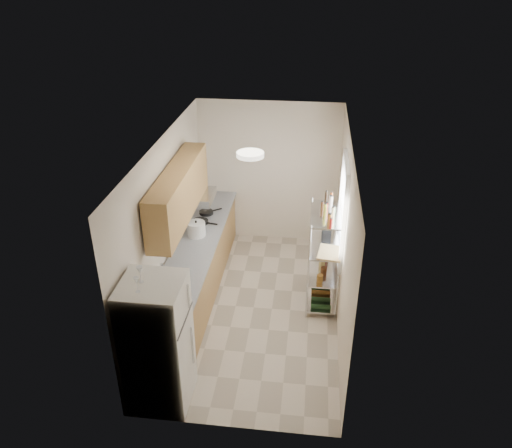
{
  "coord_description": "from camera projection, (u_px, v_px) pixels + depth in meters",
  "views": [
    {
      "loc": [
        0.76,
        -6.03,
        4.7
      ],
      "look_at": [
        0.01,
        0.25,
        1.31
      ],
      "focal_mm": 35.0,
      "sensor_mm": 36.0,
      "label": 1
    }
  ],
  "objects": [
    {
      "name": "range_hood",
      "position": [
        197.0,
        196.0,
        7.81
      ],
      "size": [
        0.5,
        0.6,
        0.12
      ],
      "primitive_type": "cube",
      "color": "#B7BABC",
      "rests_on": "room"
    },
    {
      "name": "room",
      "position": [
        253.0,
        233.0,
        6.97
      ],
      "size": [
        2.52,
        4.42,
        2.62
      ],
      "color": "#C2B29D",
      "rests_on": "ground"
    },
    {
      "name": "frying_pan_small",
      "position": [
        206.0,
        212.0,
        8.36
      ],
      "size": [
        0.33,
        0.33,
        0.05
      ],
      "primitive_type": "cylinder",
      "rotation": [
        0.0,
        0.0,
        0.64
      ],
      "color": "black",
      "rests_on": "counter_run"
    },
    {
      "name": "cutting_board",
      "position": [
        330.0,
        253.0,
        7.02
      ],
      "size": [
        0.38,
        0.46,
        0.03
      ],
      "primitive_type": "cube",
      "rotation": [
        0.0,
        0.0,
        -0.14
      ],
      "color": "tan",
      "rests_on": "bakers_rack"
    },
    {
      "name": "refrigerator",
      "position": [
        158.0,
        343.0,
        5.66
      ],
      "size": [
        0.68,
        0.68,
        1.66
      ],
      "primitive_type": "cube",
      "color": "white",
      "rests_on": "ground"
    },
    {
      "name": "rice_cooker",
      "position": [
        196.0,
        229.0,
        7.66
      ],
      "size": [
        0.28,
        0.28,
        0.22
      ],
      "primitive_type": "cylinder",
      "color": "silver",
      "rests_on": "counter_run"
    },
    {
      "name": "frying_pan_large",
      "position": [
        200.0,
        222.0,
        8.06
      ],
      "size": [
        0.32,
        0.32,
        0.05
      ],
      "primitive_type": "cylinder",
      "rotation": [
        0.0,
        0.0,
        -0.19
      ],
      "color": "black",
      "rests_on": "counter_run"
    },
    {
      "name": "upper_cabinets",
      "position": [
        179.0,
        193.0,
        6.92
      ],
      "size": [
        0.33,
        2.2,
        0.72
      ],
      "primitive_type": "cube",
      "color": "#9D7443",
      "rests_on": "room"
    },
    {
      "name": "wine_glass_a",
      "position": [
        140.0,
        275.0,
        5.25
      ],
      "size": [
        0.07,
        0.07,
        0.19
      ],
      "primitive_type": null,
      "color": "silver",
      "rests_on": "refrigerator"
    },
    {
      "name": "bakers_rack",
      "position": [
        325.0,
        239.0,
        7.21
      ],
      "size": [
        0.45,
        0.9,
        1.73
      ],
      "color": "silver",
      "rests_on": "ground"
    },
    {
      "name": "counter_run",
      "position": [
        199.0,
        263.0,
        7.84
      ],
      "size": [
        0.63,
        3.51,
        0.9
      ],
      "color": "#9D7443",
      "rests_on": "ground"
    },
    {
      "name": "window",
      "position": [
        343.0,
        210.0,
        7.02
      ],
      "size": [
        0.06,
        1.0,
        1.46
      ],
      "primitive_type": "cube",
      "color": "white",
      "rests_on": "room"
    },
    {
      "name": "ceiling_dome",
      "position": [
        250.0,
        154.0,
        6.1
      ],
      "size": [
        0.34,
        0.34,
        0.05
      ],
      "primitive_type": "cylinder",
      "color": "white",
      "rests_on": "room"
    },
    {
      "name": "wine_glass_b",
      "position": [
        137.0,
        285.0,
        5.1
      ],
      "size": [
        0.06,
        0.06,
        0.18
      ],
      "primitive_type": null,
      "color": "silver",
      "rests_on": "refrigerator"
    },
    {
      "name": "storage_bag",
      "position": [
        325.0,
        254.0,
        7.72
      ],
      "size": [
        0.12,
        0.15,
        0.15
      ],
      "primitive_type": "cube",
      "rotation": [
        0.0,
        0.0,
        -0.23
      ],
      "color": "maroon",
      "rests_on": "bakers_rack"
    },
    {
      "name": "espresso_machine",
      "position": [
        327.0,
        227.0,
        7.46
      ],
      "size": [
        0.14,
        0.21,
        0.25
      ],
      "primitive_type": "cube",
      "rotation": [
        0.0,
        0.0,
        -0.01
      ],
      "color": "black",
      "rests_on": "bakers_rack"
    }
  ]
}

